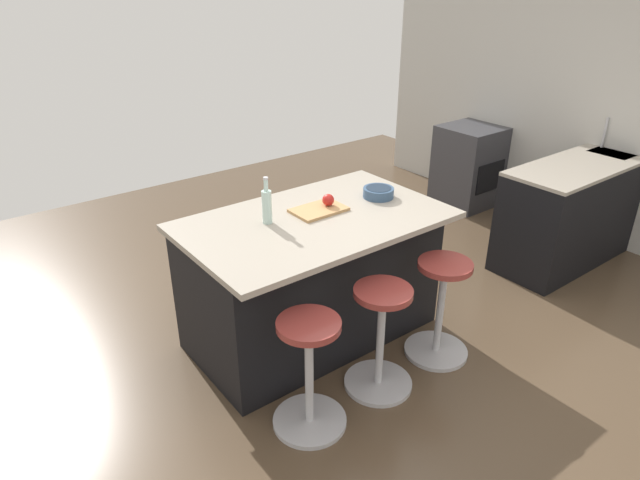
# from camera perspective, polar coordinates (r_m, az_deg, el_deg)

# --- Properties ---
(ground_plane) EXTENTS (7.66, 7.66, 0.00)m
(ground_plane) POSITION_cam_1_polar(r_m,az_deg,el_deg) (4.22, 4.00, -9.20)
(ground_plane) COLOR brown
(interior_partition_left) EXTENTS (0.12, 5.19, 2.80)m
(interior_partition_left) POSITION_cam_1_polar(r_m,az_deg,el_deg) (5.94, 27.09, 13.36)
(interior_partition_left) COLOR beige
(interior_partition_left) RESTS_ON ground_plane
(sink_cabinet) EXTENTS (2.15, 0.60, 1.20)m
(sink_cabinet) POSITION_cam_1_polar(r_m,az_deg,el_deg) (5.77, 26.00, 3.41)
(sink_cabinet) COLOR black
(sink_cabinet) RESTS_ON ground_plane
(oven_range) EXTENTS (0.60, 0.61, 0.89)m
(oven_range) POSITION_cam_1_polar(r_m,az_deg,el_deg) (6.47, 14.94, 7.32)
(oven_range) COLOR #38383D
(oven_range) RESTS_ON ground_plane
(kitchen_island) EXTENTS (1.75, 1.08, 0.95)m
(kitchen_island) POSITION_cam_1_polar(r_m,az_deg,el_deg) (3.93, -0.86, -3.78)
(kitchen_island) COLOR black
(kitchen_island) RESTS_ON ground_plane
(stool_by_window) EXTENTS (0.44, 0.44, 0.72)m
(stool_by_window) POSITION_cam_1_polar(r_m,az_deg,el_deg) (3.89, 12.18, -7.20)
(stool_by_window) COLOR #B7B7BC
(stool_by_window) RESTS_ON ground_plane
(stool_middle) EXTENTS (0.44, 0.44, 0.72)m
(stool_middle) POSITION_cam_1_polar(r_m,az_deg,el_deg) (3.55, 6.19, -10.32)
(stool_middle) COLOR #B7B7BC
(stool_middle) RESTS_ON ground_plane
(stool_near_camera) EXTENTS (0.44, 0.44, 0.72)m
(stool_near_camera) POSITION_cam_1_polar(r_m,az_deg,el_deg) (3.27, -1.11, -13.88)
(stool_near_camera) COLOR #B7B7BC
(stool_near_camera) RESTS_ON ground_plane
(cutting_board) EXTENTS (0.36, 0.24, 0.02)m
(cutting_board) POSITION_cam_1_polar(r_m,az_deg,el_deg) (3.78, -0.14, 3.11)
(cutting_board) COLOR tan
(cutting_board) RESTS_ON kitchen_island
(apple_red) EXTENTS (0.08, 0.08, 0.08)m
(apple_red) POSITION_cam_1_polar(r_m,az_deg,el_deg) (3.81, 0.84, 4.12)
(apple_red) COLOR red
(apple_red) RESTS_ON cutting_board
(water_bottle) EXTENTS (0.06, 0.06, 0.31)m
(water_bottle) POSITION_cam_1_polar(r_m,az_deg,el_deg) (3.58, -5.46, 3.56)
(water_bottle) COLOR silver
(water_bottle) RESTS_ON kitchen_island
(fruit_bowl) EXTENTS (0.22, 0.22, 0.07)m
(fruit_bowl) POSITION_cam_1_polar(r_m,az_deg,el_deg) (4.03, 6.00, 4.91)
(fruit_bowl) COLOR #334C6B
(fruit_bowl) RESTS_ON kitchen_island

